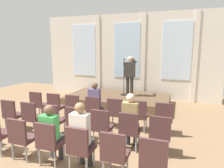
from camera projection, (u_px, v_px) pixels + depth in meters
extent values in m
plane|color=#846647|center=(55.00, 161.00, 4.25)|extent=(15.78, 15.78, 0.00)
cube|color=silver|center=(127.00, 56.00, 9.55)|extent=(8.46, 0.10, 3.98)
cube|color=silver|center=(84.00, 51.00, 10.16)|extent=(1.25, 0.04, 2.56)
cube|color=silver|center=(98.00, 56.00, 9.97)|extent=(0.20, 0.08, 3.98)
cube|color=silver|center=(127.00, 51.00, 9.45)|extent=(1.25, 0.04, 2.56)
cube|color=silver|center=(143.00, 57.00, 9.25)|extent=(0.20, 0.08, 3.98)
cube|color=silver|center=(177.00, 51.00, 8.73)|extent=(1.25, 0.04, 2.56)
cube|color=silver|center=(195.00, 57.00, 8.54)|extent=(0.20, 0.08, 3.98)
cube|color=brown|center=(118.00, 100.00, 8.49)|extent=(4.24, 2.36, 0.40)
cylinder|color=#332D28|center=(127.00, 86.00, 8.34)|extent=(0.14, 0.14, 0.81)
cylinder|color=#332D28|center=(132.00, 87.00, 8.28)|extent=(0.14, 0.14, 0.81)
cube|color=#332D28|center=(130.00, 70.00, 8.19)|extent=(0.42, 0.22, 0.61)
cube|color=#26663F|center=(131.00, 68.00, 8.28)|extent=(0.06, 0.01, 0.37)
sphere|color=beige|center=(130.00, 59.00, 8.12)|extent=(0.21, 0.21, 0.21)
cylinder|color=#332D28|center=(125.00, 67.00, 8.32)|extent=(0.09, 0.28, 0.45)
cylinder|color=#332D28|center=(134.00, 61.00, 8.20)|extent=(0.15, 0.36, 0.15)
cylinder|color=#332D28|center=(134.00, 60.00, 8.34)|extent=(0.11, 0.34, 0.15)
sphere|color=beige|center=(133.00, 58.00, 8.60)|extent=(0.10, 0.10, 0.10)
cylinder|color=black|center=(124.00, 94.00, 8.58)|extent=(0.28, 0.28, 0.03)
cylinder|color=black|center=(124.00, 78.00, 8.45)|extent=(0.02, 0.02, 1.45)
sphere|color=#262626|center=(124.00, 59.00, 8.32)|extent=(0.07, 0.07, 0.07)
cylinder|color=#99999E|center=(48.00, 111.00, 7.02)|extent=(0.04, 0.04, 0.40)
cylinder|color=#99999E|center=(39.00, 110.00, 7.14)|extent=(0.04, 0.04, 0.40)
cylinder|color=#99999E|center=(41.00, 114.00, 6.71)|extent=(0.04, 0.04, 0.40)
cylinder|color=#99999E|center=(33.00, 113.00, 6.82)|extent=(0.04, 0.04, 0.40)
cube|color=#4C2D2D|center=(40.00, 105.00, 6.88)|extent=(0.46, 0.44, 0.08)
cube|color=#4C2D2D|center=(36.00, 99.00, 6.66)|extent=(0.46, 0.06, 0.46)
cylinder|color=#99999E|center=(65.00, 113.00, 6.80)|extent=(0.04, 0.04, 0.40)
cylinder|color=#99999E|center=(56.00, 112.00, 6.92)|extent=(0.04, 0.04, 0.40)
cylinder|color=#99999E|center=(59.00, 116.00, 6.49)|extent=(0.04, 0.04, 0.40)
cylinder|color=#99999E|center=(50.00, 115.00, 6.60)|extent=(0.04, 0.04, 0.40)
cube|color=#4C2D2D|center=(57.00, 107.00, 6.66)|extent=(0.46, 0.44, 0.08)
cube|color=#4C2D2D|center=(53.00, 101.00, 6.44)|extent=(0.46, 0.06, 0.46)
cylinder|color=#99999E|center=(83.00, 115.00, 6.58)|extent=(0.04, 0.04, 0.40)
cylinder|color=#99999E|center=(74.00, 114.00, 6.70)|extent=(0.04, 0.04, 0.40)
cylinder|color=#99999E|center=(78.00, 118.00, 6.27)|extent=(0.04, 0.04, 0.40)
cylinder|color=#99999E|center=(68.00, 117.00, 6.38)|extent=(0.04, 0.04, 0.40)
cube|color=#4C2D2D|center=(76.00, 109.00, 6.44)|extent=(0.46, 0.44, 0.08)
cube|color=#4C2D2D|center=(72.00, 102.00, 6.21)|extent=(0.46, 0.06, 0.46)
cylinder|color=#99999E|center=(103.00, 117.00, 6.36)|extent=(0.04, 0.04, 0.40)
cylinder|color=#99999E|center=(92.00, 116.00, 6.48)|extent=(0.04, 0.04, 0.40)
cylinder|color=#99999E|center=(99.00, 121.00, 6.05)|extent=(0.04, 0.04, 0.40)
cylinder|color=#99999E|center=(88.00, 120.00, 6.16)|extent=(0.04, 0.04, 0.40)
cube|color=#4C2D2D|center=(95.00, 111.00, 6.22)|extent=(0.46, 0.44, 0.08)
cube|color=#4C2D2D|center=(93.00, 104.00, 5.99)|extent=(0.46, 0.06, 0.46)
cylinder|color=#2D2D33|center=(95.00, 116.00, 6.45)|extent=(0.10, 0.10, 0.44)
cylinder|color=#2D2D33|center=(100.00, 116.00, 6.40)|extent=(0.10, 0.10, 0.44)
cube|color=#2D2D33|center=(96.00, 109.00, 6.26)|extent=(0.34, 0.36, 0.12)
cube|color=#594C72|center=(94.00, 99.00, 6.10)|extent=(0.36, 0.20, 0.60)
sphere|color=brown|center=(95.00, 85.00, 6.04)|extent=(0.20, 0.20, 0.20)
cylinder|color=#99999E|center=(124.00, 120.00, 6.14)|extent=(0.04, 0.04, 0.40)
cylinder|color=#99999E|center=(113.00, 119.00, 6.26)|extent=(0.04, 0.04, 0.40)
cylinder|color=#99999E|center=(121.00, 124.00, 5.82)|extent=(0.04, 0.04, 0.40)
cylinder|color=#99999E|center=(109.00, 122.00, 5.94)|extent=(0.04, 0.04, 0.40)
cube|color=#4C2D2D|center=(117.00, 113.00, 6.00)|extent=(0.46, 0.44, 0.08)
cube|color=#4C2D2D|center=(115.00, 107.00, 5.77)|extent=(0.46, 0.06, 0.46)
cylinder|color=#99999E|center=(146.00, 122.00, 5.92)|extent=(0.04, 0.04, 0.40)
cylinder|color=#99999E|center=(134.00, 121.00, 6.03)|extent=(0.04, 0.04, 0.40)
cylinder|color=#99999E|center=(144.00, 127.00, 5.60)|extent=(0.04, 0.04, 0.40)
cylinder|color=#99999E|center=(132.00, 125.00, 5.72)|extent=(0.04, 0.04, 0.40)
cube|color=#4C2D2D|center=(139.00, 116.00, 5.78)|extent=(0.46, 0.44, 0.08)
cube|color=#4C2D2D|center=(138.00, 109.00, 5.55)|extent=(0.46, 0.06, 0.46)
cylinder|color=#99999E|center=(171.00, 125.00, 5.70)|extent=(0.04, 0.04, 0.40)
cylinder|color=#99999E|center=(158.00, 124.00, 5.81)|extent=(0.04, 0.04, 0.40)
cylinder|color=#99999E|center=(170.00, 130.00, 5.38)|extent=(0.04, 0.04, 0.40)
cylinder|color=#99999E|center=(156.00, 128.00, 5.50)|extent=(0.04, 0.04, 0.40)
cube|color=#4C2D2D|center=(164.00, 119.00, 5.56)|extent=(0.46, 0.44, 0.08)
cube|color=#4C2D2D|center=(164.00, 111.00, 5.33)|extent=(0.46, 0.06, 0.46)
cylinder|color=#99999E|center=(24.00, 122.00, 5.97)|extent=(0.04, 0.04, 0.40)
cylinder|color=#99999E|center=(15.00, 120.00, 6.08)|extent=(0.04, 0.04, 0.40)
cylinder|color=#99999E|center=(15.00, 126.00, 5.65)|extent=(0.04, 0.04, 0.40)
cylinder|color=#99999E|center=(6.00, 124.00, 5.77)|extent=(0.04, 0.04, 0.40)
cube|color=#4C2D2D|center=(14.00, 115.00, 5.83)|extent=(0.46, 0.44, 0.08)
cube|color=#4C2D2D|center=(8.00, 108.00, 5.60)|extent=(0.46, 0.06, 0.46)
cylinder|color=#99999E|center=(44.00, 125.00, 5.75)|extent=(0.04, 0.04, 0.40)
cylinder|color=#99999E|center=(33.00, 123.00, 5.86)|extent=(0.04, 0.04, 0.40)
cylinder|color=#99999E|center=(36.00, 129.00, 5.43)|extent=(0.04, 0.04, 0.40)
cylinder|color=#99999E|center=(25.00, 127.00, 5.55)|extent=(0.04, 0.04, 0.40)
cube|color=#4C2D2D|center=(34.00, 118.00, 5.61)|extent=(0.46, 0.44, 0.08)
cube|color=#4C2D2D|center=(28.00, 111.00, 5.38)|extent=(0.46, 0.06, 0.46)
cylinder|color=#99999E|center=(65.00, 128.00, 5.53)|extent=(0.04, 0.04, 0.40)
cylinder|color=#99999E|center=(54.00, 126.00, 5.64)|extent=(0.04, 0.04, 0.40)
cylinder|color=#99999E|center=(58.00, 133.00, 5.21)|extent=(0.04, 0.04, 0.40)
cylinder|color=#99999E|center=(46.00, 131.00, 5.33)|extent=(0.04, 0.04, 0.40)
cube|color=#4C2D2D|center=(55.00, 121.00, 5.38)|extent=(0.46, 0.44, 0.08)
cube|color=#4C2D2D|center=(50.00, 113.00, 5.16)|extent=(0.46, 0.06, 0.46)
cylinder|color=#99999E|center=(87.00, 131.00, 5.31)|extent=(0.04, 0.04, 0.40)
cylinder|color=#99999E|center=(75.00, 129.00, 5.42)|extent=(0.04, 0.04, 0.40)
cylinder|color=#99999E|center=(81.00, 136.00, 4.99)|extent=(0.04, 0.04, 0.40)
cylinder|color=#99999E|center=(69.00, 134.00, 5.10)|extent=(0.04, 0.04, 0.40)
cube|color=#4C2D2D|center=(78.00, 124.00, 5.16)|extent=(0.46, 0.44, 0.08)
cube|color=#4C2D2D|center=(74.00, 116.00, 4.94)|extent=(0.46, 0.06, 0.46)
cylinder|color=#99999E|center=(112.00, 135.00, 5.09)|extent=(0.04, 0.04, 0.40)
cylinder|color=#99999E|center=(99.00, 133.00, 5.20)|extent=(0.04, 0.04, 0.40)
cylinder|color=#99999E|center=(107.00, 140.00, 4.77)|extent=(0.04, 0.04, 0.40)
cylinder|color=#99999E|center=(94.00, 138.00, 4.88)|extent=(0.04, 0.04, 0.40)
cube|color=#4C2D2D|center=(103.00, 127.00, 4.94)|extent=(0.46, 0.44, 0.08)
cube|color=#4C2D2D|center=(100.00, 120.00, 4.72)|extent=(0.46, 0.06, 0.46)
cylinder|color=#99999E|center=(139.00, 139.00, 4.87)|extent=(0.04, 0.04, 0.40)
cylinder|color=#99999E|center=(125.00, 136.00, 4.98)|extent=(0.04, 0.04, 0.40)
cylinder|color=#99999E|center=(136.00, 145.00, 4.55)|extent=(0.04, 0.04, 0.40)
cylinder|color=#99999E|center=(121.00, 142.00, 4.66)|extent=(0.04, 0.04, 0.40)
cube|color=#4C2D2D|center=(130.00, 131.00, 4.72)|extent=(0.46, 0.44, 0.08)
cube|color=#4C2D2D|center=(128.00, 123.00, 4.50)|extent=(0.46, 0.06, 0.46)
cylinder|color=#2D2D33|center=(128.00, 136.00, 4.96)|extent=(0.10, 0.10, 0.44)
cylinder|color=#2D2D33|center=(135.00, 137.00, 4.90)|extent=(0.10, 0.10, 0.44)
cube|color=#2D2D33|center=(131.00, 128.00, 4.77)|extent=(0.34, 0.36, 0.12)
cube|color=#997F4C|center=(130.00, 115.00, 4.60)|extent=(0.36, 0.20, 0.60)
sphere|color=beige|center=(130.00, 98.00, 4.55)|extent=(0.20, 0.20, 0.20)
cylinder|color=#99999E|center=(168.00, 143.00, 4.64)|extent=(0.04, 0.04, 0.40)
cylinder|color=#99999E|center=(153.00, 141.00, 4.76)|extent=(0.04, 0.04, 0.40)
cylinder|color=#99999E|center=(167.00, 150.00, 4.33)|extent=(0.04, 0.04, 0.40)
cylinder|color=#99999E|center=(151.00, 147.00, 4.44)|extent=(0.04, 0.04, 0.40)
cube|color=#4C2D2D|center=(160.00, 135.00, 4.50)|extent=(0.46, 0.44, 0.08)
cube|color=#4C2D2D|center=(160.00, 127.00, 4.28)|extent=(0.46, 0.06, 0.46)
cylinder|color=#99999E|center=(13.00, 142.00, 4.70)|extent=(0.04, 0.04, 0.40)
cylinder|color=#99999E|center=(1.00, 140.00, 4.81)|extent=(0.04, 0.04, 0.40)
cylinder|color=#99999E|center=(1.00, 149.00, 4.38)|extent=(0.04, 0.04, 0.40)
cube|color=#4C2D2D|center=(0.00, 134.00, 4.55)|extent=(0.46, 0.44, 0.08)
cylinder|color=#99999E|center=(37.00, 146.00, 4.47)|extent=(0.04, 0.04, 0.40)
cylinder|color=#99999E|center=(24.00, 144.00, 4.59)|extent=(0.04, 0.04, 0.40)
cylinder|color=#99999E|center=(26.00, 154.00, 4.16)|extent=(0.04, 0.04, 0.40)
cylinder|color=#99999E|center=(13.00, 151.00, 4.27)|extent=(0.04, 0.04, 0.40)
cube|color=#4C2D2D|center=(24.00, 139.00, 4.33)|extent=(0.46, 0.44, 0.08)
cube|color=#4C2D2D|center=(17.00, 130.00, 4.11)|extent=(0.46, 0.06, 0.46)
cylinder|color=#99999E|center=(64.00, 152.00, 4.25)|extent=(0.04, 0.04, 0.40)
cylinder|color=#99999E|center=(50.00, 149.00, 4.37)|extent=(0.04, 0.04, 0.40)
cylinder|color=#99999E|center=(55.00, 160.00, 3.94)|extent=(0.04, 0.04, 0.40)
cylinder|color=#99999E|center=(40.00, 157.00, 4.05)|extent=(0.04, 0.04, 0.40)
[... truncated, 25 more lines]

